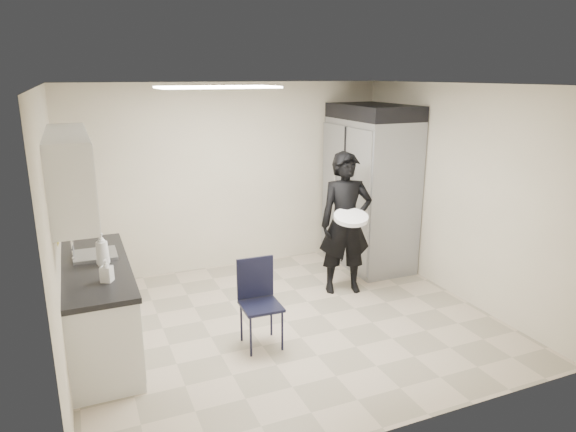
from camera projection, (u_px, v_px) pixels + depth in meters
name	position (u px, v px, depth m)	size (l,w,h in m)	color
floor	(287.00, 322.00, 5.79)	(4.50, 4.50, 0.00)	#B5A48E
ceiling	(287.00, 84.00, 5.09)	(4.50, 4.50, 0.00)	silver
back_wall	(232.00, 177.00, 7.21)	(4.50, 4.50, 0.00)	beige
left_wall	(56.00, 236.00, 4.59)	(4.00, 4.00, 0.00)	beige
right_wall	(456.00, 192.00, 6.28)	(4.00, 4.00, 0.00)	beige
ceiling_panel	(217.00, 87.00, 5.23)	(1.20, 0.60, 0.02)	white
lower_counter	(99.00, 310.00, 5.12)	(0.60, 1.90, 0.86)	silver
countertop	(95.00, 267.00, 5.00)	(0.64, 1.95, 0.05)	black
sink	(96.00, 260.00, 5.23)	(0.42, 0.40, 0.14)	gray
faucet	(73.00, 248.00, 5.11)	(0.02, 0.02, 0.24)	silver
upper_cabinets	(70.00, 173.00, 4.70)	(0.35, 1.80, 0.75)	silver
towel_dispenser	(64.00, 174.00, 5.75)	(0.22, 0.30, 0.35)	black
notice_sticker_left	(58.00, 241.00, 4.71)	(0.00, 0.12, 0.07)	yellow
notice_sticker_right	(58.00, 239.00, 4.89)	(0.00, 0.12, 0.07)	yellow
commercial_fridge	(370.00, 194.00, 7.33)	(0.80, 1.35, 2.10)	gray
fridge_compressor	(374.00, 112.00, 7.02)	(0.80, 1.35, 0.20)	black
folding_chair	(261.00, 306.00, 5.17)	(0.39, 0.39, 0.87)	black
man_tuxedo	(345.00, 224.00, 6.40)	(0.66, 0.44, 1.80)	black
bucket_lid	(351.00, 217.00, 6.12)	(0.41, 0.41, 0.05)	silver
soap_bottle_a	(102.00, 249.00, 4.93)	(0.13, 0.13, 0.33)	white
soap_bottle_b	(106.00, 270.00, 4.55)	(0.10, 0.10, 0.21)	#A9ABB5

